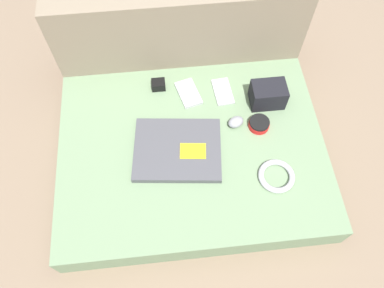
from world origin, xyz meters
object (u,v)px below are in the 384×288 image
phone_silver (188,93)px  camera_pouch (268,95)px  computer_mouse (236,122)px  phone_black (223,92)px  laptop (178,150)px  speaker_puck (259,124)px  charger_brick (159,85)px

phone_silver → camera_pouch: 0.30m
computer_mouse → phone_black: size_ratio=0.56×
laptop → speaker_puck: 0.31m
laptop → phone_black: bearing=57.1°
laptop → computer_mouse: 0.24m
laptop → computer_mouse: bearing=28.2°
phone_silver → phone_black: phone_silver is taller
phone_silver → charger_brick: 0.12m
laptop → charger_brick: (-0.05, 0.29, 0.01)m
phone_silver → laptop: bearing=-119.2°
speaker_puck → phone_silver: bearing=144.6°
speaker_puck → phone_silver: 0.30m
phone_black → camera_pouch: bearing=-26.0°
phone_black → charger_brick: 0.25m
laptop → camera_pouch: (0.36, 0.18, 0.03)m
laptop → computer_mouse: computer_mouse is taller
speaker_puck → phone_silver: (-0.24, 0.17, -0.01)m
computer_mouse → speaker_puck: (0.08, -0.02, -0.00)m
camera_pouch → charger_brick: 0.42m
computer_mouse → speaker_puck: 0.09m
phone_black → phone_silver: bearing=173.0°
laptop → charger_brick: 0.29m
laptop → phone_black: size_ratio=2.56×
laptop → charger_brick: bearing=106.0°
computer_mouse → charger_brick: 0.34m
phone_black → charger_brick: charger_brick is taller
laptop → camera_pouch: camera_pouch is taller
phone_silver → phone_black: 0.13m
speaker_puck → camera_pouch: (0.05, 0.11, 0.03)m
computer_mouse → phone_silver: 0.22m
computer_mouse → phone_silver: bearing=111.9°
speaker_puck → phone_black: speaker_puck is taller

